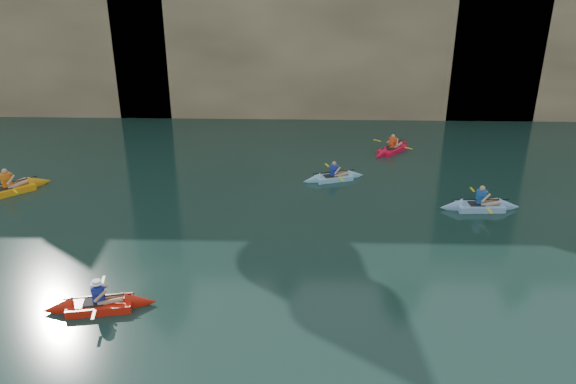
{
  "coord_description": "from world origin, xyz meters",
  "views": [
    {
      "loc": [
        0.82,
        -10.33,
        9.17
      ],
      "look_at": [
        0.39,
        3.85,
        3.0
      ],
      "focal_mm": 35.0,
      "sensor_mm": 36.0,
      "label": 1
    }
  ],
  "objects_px": {
    "main_kayaker": "(100,304)",
    "kayaker_ltblue_near": "(480,206)",
    "kayaker_red_far": "(392,149)",
    "kayaker_orange": "(8,189)"
  },
  "relations": [
    {
      "from": "main_kayaker",
      "to": "kayaker_ltblue_near",
      "type": "relative_size",
      "value": 1.01
    },
    {
      "from": "kayaker_ltblue_near",
      "to": "kayaker_red_far",
      "type": "bearing_deg",
      "value": 107.12
    },
    {
      "from": "kayaker_ltblue_near",
      "to": "kayaker_red_far",
      "type": "distance_m",
      "value": 7.02
    },
    {
      "from": "kayaker_red_far",
      "to": "kayaker_orange",
      "type": "bearing_deg",
      "value": 148.64
    },
    {
      "from": "main_kayaker",
      "to": "kayaker_orange",
      "type": "relative_size",
      "value": 1.02
    },
    {
      "from": "main_kayaker",
      "to": "kayaker_orange",
      "type": "height_order",
      "value": "kayaker_orange"
    },
    {
      "from": "kayaker_ltblue_near",
      "to": "main_kayaker",
      "type": "bearing_deg",
      "value": -153.98
    },
    {
      "from": "main_kayaker",
      "to": "kayaker_red_far",
      "type": "xyz_separation_m",
      "value": [
        9.91,
        13.43,
        -0.02
      ]
    },
    {
      "from": "kayaker_orange",
      "to": "kayaker_red_far",
      "type": "height_order",
      "value": "kayaker_orange"
    },
    {
      "from": "main_kayaker",
      "to": "kayaker_red_far",
      "type": "distance_m",
      "value": 16.69
    }
  ]
}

